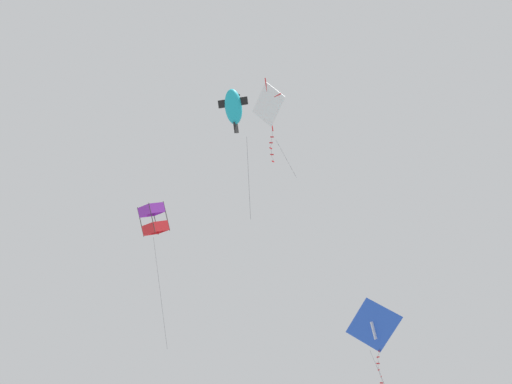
{
  "coord_description": "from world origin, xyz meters",
  "views": [
    {
      "loc": [
        32.22,
        30.34,
        19.75
      ],
      "look_at": [
        1.52,
        1.79,
        35.15
      ],
      "focal_mm": 62.18,
      "sensor_mm": 36.0,
      "label": 1
    }
  ],
  "objects_px": {
    "kite_box_highest": "(154,219)",
    "kite_fish_mid_left": "(233,107)",
    "kite_diamond_near_right": "(269,105)",
    "kite_delta_near_left": "(375,326)"
  },
  "relations": [
    {
      "from": "kite_box_highest",
      "to": "kite_fish_mid_left",
      "type": "bearing_deg",
      "value": -17.0
    },
    {
      "from": "kite_diamond_near_right",
      "to": "kite_box_highest",
      "type": "distance_m",
      "value": 9.56
    },
    {
      "from": "kite_diamond_near_right",
      "to": "kite_fish_mid_left",
      "type": "height_order",
      "value": "kite_diamond_near_right"
    },
    {
      "from": "kite_delta_near_left",
      "to": "kite_box_highest",
      "type": "xyz_separation_m",
      "value": [
        7.1,
        -9.35,
        6.12
      ]
    },
    {
      "from": "kite_diamond_near_right",
      "to": "kite_fish_mid_left",
      "type": "distance_m",
      "value": 4.09
    },
    {
      "from": "kite_delta_near_left",
      "to": "kite_fish_mid_left",
      "type": "distance_m",
      "value": 13.72
    },
    {
      "from": "kite_box_highest",
      "to": "kite_fish_mid_left",
      "type": "distance_m",
      "value": 10.63
    },
    {
      "from": "kite_delta_near_left",
      "to": "kite_fish_mid_left",
      "type": "bearing_deg",
      "value": -74.94
    },
    {
      "from": "kite_delta_near_left",
      "to": "kite_diamond_near_right",
      "type": "bearing_deg",
      "value": -82.24
    },
    {
      "from": "kite_diamond_near_right",
      "to": "kite_box_highest",
      "type": "xyz_separation_m",
      "value": [
        -0.13,
        -8.66,
        -4.06
      ]
    }
  ]
}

